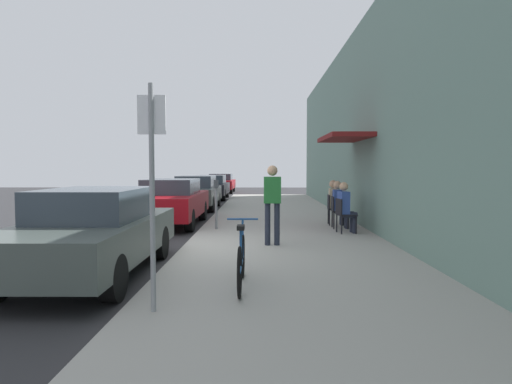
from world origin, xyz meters
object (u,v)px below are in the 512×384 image
parked_car_4 (221,183)px  parking_meter (216,201)px  parked_car_2 (196,192)px  cafe_chair_1 (337,210)px  cafe_chair_2 (333,207)px  cafe_chair_0 (343,213)px  street_sign (152,179)px  seated_patron_0 (346,206)px  seated_patron_1 (339,203)px  parked_car_3 (211,187)px  seated_patron_2 (335,201)px  bicycle_0 (241,261)px  pedestrian_standing (272,198)px  parked_car_1 (171,201)px  parked_car_0 (93,231)px

parked_car_4 → parking_meter: (1.55, -19.06, 0.19)m
parked_car_2 → cafe_chair_1: (4.83, -6.75, -0.11)m
parked_car_2 → cafe_chair_2: (4.83, -6.03, -0.11)m
cafe_chair_0 → street_sign: bearing=-118.8°
cafe_chair_1 → cafe_chair_2: (0.00, 0.72, 0.00)m
seated_patron_0 → seated_patron_1: (-0.00, 0.89, 0.00)m
parked_car_3 → seated_patron_2: (4.89, -11.85, 0.11)m
bicycle_0 → cafe_chair_0: bicycle_0 is taller
parked_car_2 → cafe_chair_1: bearing=-54.4°
seated_patron_1 → seated_patron_2: 0.71m
street_sign → seated_patron_0: size_ratio=2.02×
parked_car_2 → parked_car_4: (0.00, 12.13, -0.03)m
pedestrian_standing → parked_car_1: bearing=126.1°
parked_car_4 → cafe_chair_2: size_ratio=5.06×
parked_car_2 → cafe_chair_2: parked_car_2 is taller
seated_patron_0 → cafe_chair_1: bearing=93.9°
seated_patron_1 → cafe_chair_2: (-0.06, 0.72, -0.19)m
parked_car_3 → seated_patron_1: 13.49m
parked_car_2 → bicycle_0: 12.91m
cafe_chair_1 → cafe_chair_0: bearing=-89.9°
cafe_chair_1 → street_sign: bearing=-115.6°
parked_car_1 → cafe_chair_2: parked_car_1 is taller
parked_car_3 → seated_patron_1: (4.89, -12.57, 0.11)m
cafe_chair_1 → cafe_chair_2: bearing=90.0°
parking_meter → cafe_chair_0: parking_meter is taller
parked_car_2 → seated_patron_1: parked_car_2 is taller
cafe_chair_0 → cafe_chair_1: bearing=90.1°
seated_patron_2 → parked_car_4: bearing=105.1°
parked_car_4 → bicycle_0: bearing=-84.3°
bicycle_0 → seated_patron_0: size_ratio=1.33×
bicycle_0 → seated_patron_2: seated_patron_2 is taller
parked_car_1 → bicycle_0: size_ratio=2.57×
seated_patron_0 → seated_patron_2: size_ratio=1.00×
parking_meter → seated_patron_1: size_ratio=1.02×
parked_car_1 → street_sign: street_sign is taller
cafe_chair_1 → seated_patron_1: bearing=-2.4°
parked_car_1 → seated_patron_2: bearing=-8.7°
seated_patron_2 → cafe_chair_2: bearing=176.4°
parked_car_0 → cafe_chair_0: bearing=39.2°
parked_car_3 → seated_patron_1: bearing=-68.7°
parked_car_2 → cafe_chair_0: 9.05m
parking_meter → cafe_chair_1: bearing=3.2°
parked_car_1 → parking_meter: (1.55, -1.64, 0.15)m
cafe_chair_0 → cafe_chair_2: bearing=90.0°
parked_car_1 → parked_car_2: bearing=90.0°
parked_car_0 → parked_car_4: (0.00, 23.73, -0.03)m
bicycle_0 → cafe_chair_1: bicycle_0 is taller
parked_car_3 → cafe_chair_2: (4.83, -11.85, -0.08)m
cafe_chair_2 → seated_patron_2: size_ratio=0.67×
bicycle_0 → cafe_chair_0: (2.37, 5.02, 0.14)m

